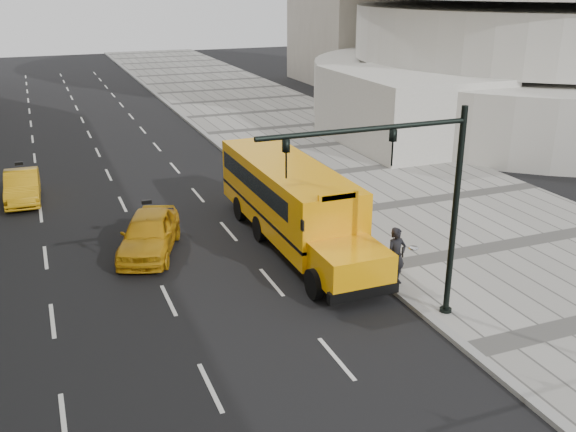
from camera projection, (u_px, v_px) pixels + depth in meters
name	position (u px, v px, depth m)	size (l,w,h in m)	color
ground	(167.00, 240.00, 25.09)	(140.00, 140.00, 0.00)	black
sidewalk_museum	(428.00, 201.00, 29.25)	(12.00, 140.00, 0.15)	#97958F
curb_museum	(308.00, 218.00, 27.16)	(0.30, 140.00, 0.15)	gray
school_bus	(290.00, 197.00, 24.58)	(2.96, 11.56, 3.19)	#FFA407
taxi_near	(149.00, 233.00, 23.67)	(1.84, 4.57, 1.56)	orange
taxi_far	(22.00, 187.00, 29.30)	(1.46, 4.20, 1.38)	orange
pedestrian	(396.00, 256.00, 20.87)	(0.71, 0.47, 1.95)	black
traffic_signal	(414.00, 193.00, 17.55)	(6.18, 0.36, 6.40)	black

